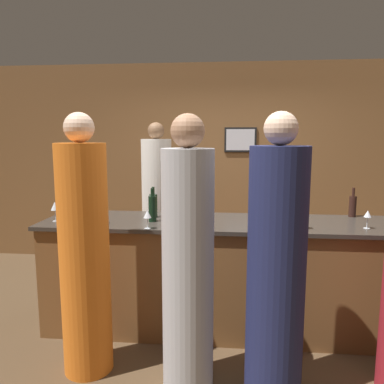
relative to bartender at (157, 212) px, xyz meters
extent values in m
plane|color=#4C3823|center=(0.83, -0.92, -0.91)|extent=(14.00, 14.00, 0.00)
cube|color=brown|center=(0.83, 1.05, 0.49)|extent=(8.00, 0.06, 2.80)
cube|color=black|center=(0.99, 1.01, 0.84)|extent=(0.44, 0.02, 0.34)
cube|color=silver|center=(0.99, 1.00, 0.84)|extent=(0.39, 0.00, 0.29)
cube|color=brown|center=(0.83, -0.92, -0.42)|extent=(3.32, 0.72, 1.00)
cube|color=#332D28|center=(0.83, -0.92, 0.10)|extent=(3.38, 0.78, 0.04)
cylinder|color=silver|center=(0.00, 0.00, -0.03)|extent=(0.35, 0.35, 1.77)
sphere|color=brown|center=(0.00, 0.00, 0.95)|extent=(0.19, 0.19, 0.19)
cylinder|color=#B2B2B7|center=(0.56, -1.79, -0.05)|extent=(0.36, 0.36, 1.72)
sphere|color=#A37556|center=(0.56, -1.79, 0.92)|extent=(0.23, 0.23, 0.23)
cylinder|color=orange|center=(-0.23, -1.66, -0.04)|extent=(0.37, 0.37, 1.75)
sphere|color=beige|center=(-0.23, -1.66, 0.95)|extent=(0.22, 0.22, 0.22)
cylinder|color=#1E234C|center=(1.16, -1.83, -0.04)|extent=(0.39, 0.39, 1.74)
sphere|color=beige|center=(1.16, -1.83, 0.93)|extent=(0.22, 0.22, 0.22)
cylinder|color=black|center=(2.02, -0.61, 0.22)|extent=(0.07, 0.07, 0.20)
cylinder|color=black|center=(2.02, -0.61, 0.36)|extent=(0.03, 0.03, 0.08)
cylinder|color=black|center=(0.12, -0.82, 0.23)|extent=(0.08, 0.08, 0.22)
cylinder|color=black|center=(0.12, -0.82, 0.38)|extent=(0.03, 0.03, 0.07)
cylinder|color=black|center=(0.15, -1.00, 0.23)|extent=(0.07, 0.07, 0.23)
cylinder|color=black|center=(0.15, -1.00, 0.39)|extent=(0.03, 0.03, 0.07)
cylinder|color=silver|center=(-0.30, -1.12, 0.12)|extent=(0.05, 0.05, 0.00)
cylinder|color=silver|center=(-0.30, -1.12, 0.17)|extent=(0.01, 0.01, 0.09)
cone|color=silver|center=(-0.30, -1.12, 0.25)|extent=(0.08, 0.08, 0.06)
cylinder|color=silver|center=(-0.57, -1.07, 0.12)|extent=(0.05, 0.05, 0.00)
cylinder|color=silver|center=(-0.57, -1.07, 0.16)|extent=(0.01, 0.01, 0.08)
cone|color=silver|center=(-0.57, -1.07, 0.24)|extent=(0.06, 0.06, 0.08)
cylinder|color=silver|center=(1.99, -1.09, 0.12)|extent=(0.05, 0.05, 0.00)
cylinder|color=silver|center=(1.99, -1.09, 0.17)|extent=(0.01, 0.01, 0.09)
cone|color=silver|center=(1.99, -1.09, 0.24)|extent=(0.06, 0.06, 0.06)
cylinder|color=silver|center=(-0.73, -1.08, 0.12)|extent=(0.05, 0.05, 0.00)
cylinder|color=silver|center=(-0.73, -1.08, 0.17)|extent=(0.01, 0.01, 0.10)
cone|color=silver|center=(-0.73, -1.08, 0.26)|extent=(0.07, 0.07, 0.08)
cylinder|color=silver|center=(1.39, -1.08, 0.12)|extent=(0.05, 0.05, 0.00)
cylinder|color=silver|center=(1.39, -1.08, 0.16)|extent=(0.01, 0.01, 0.08)
cone|color=silver|center=(1.39, -1.08, 0.23)|extent=(0.07, 0.07, 0.06)
cylinder|color=silver|center=(1.46, -1.14, 0.12)|extent=(0.05, 0.05, 0.00)
cylinder|color=silver|center=(1.46, -1.14, 0.17)|extent=(0.01, 0.01, 0.09)
cone|color=silver|center=(1.46, -1.14, 0.25)|extent=(0.08, 0.08, 0.06)
cylinder|color=silver|center=(0.16, -1.27, 0.12)|extent=(0.05, 0.05, 0.00)
cylinder|color=silver|center=(0.16, -1.27, 0.17)|extent=(0.01, 0.01, 0.09)
cone|color=silver|center=(0.16, -1.27, 0.24)|extent=(0.07, 0.07, 0.07)
camera|label=1|loc=(0.83, -4.27, 0.88)|focal=35.00mm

